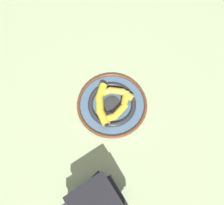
{
  "coord_description": "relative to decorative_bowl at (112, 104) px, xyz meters",
  "views": [
    {
      "loc": [
        0.17,
        0.3,
        0.91
      ],
      "look_at": [
        -0.02,
        -0.02,
        0.04
      ],
      "focal_mm": 35.0,
      "sensor_mm": 36.0,
      "label": 1
    }
  ],
  "objects": [
    {
      "name": "book_stack",
      "position": [
        0.26,
        0.31,
        0.06
      ],
      "size": [
        0.2,
        0.17,
        0.14
      ],
      "rotation": [
        0.0,
        0.0,
        0.08
      ],
      "color": "#2D4C84",
      "rests_on": "ground_plane"
    },
    {
      "name": "banana_b",
      "position": [
        0.04,
        -0.02,
        0.03
      ],
      "size": [
        0.12,
        0.19,
        0.03
      ],
      "rotation": [
        0.0,
        0.0,
        7.39
      ],
      "color": "yellow",
      "rests_on": "decorative_bowl"
    },
    {
      "name": "banana_a",
      "position": [
        -0.04,
        -0.02,
        0.03
      ],
      "size": [
        0.14,
        0.13,
        0.03
      ],
      "rotation": [
        0.0,
        0.0,
        5.6
      ],
      "color": "gold",
      "rests_on": "decorative_bowl"
    },
    {
      "name": "decorative_bowl",
      "position": [
        0.0,
        0.0,
        0.0
      ],
      "size": [
        0.31,
        0.31,
        0.03
      ],
      "color": "slate",
      "rests_on": "ground_plane"
    },
    {
      "name": "ground_plane",
      "position": [
        0.02,
        0.02,
        -0.01
      ],
      "size": [
        2.8,
        2.8,
        0.0
      ],
      "primitive_type": "plane",
      "color": "#B2C693"
    },
    {
      "name": "banana_c",
      "position": [
        -0.0,
        0.05,
        0.03
      ],
      "size": [
        0.19,
        0.09,
        0.03
      ],
      "rotation": [
        0.0,
        0.0,
        9.73
      ],
      "color": "yellow",
      "rests_on": "decorative_bowl"
    }
  ]
}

